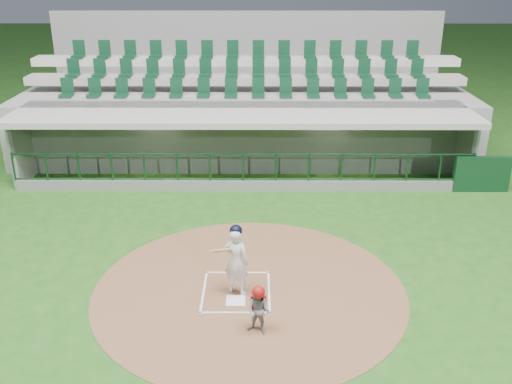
{
  "coord_description": "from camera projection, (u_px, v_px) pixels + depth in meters",
  "views": [
    {
      "loc": [
        0.5,
        -11.54,
        7.06
      ],
      "look_at": [
        0.44,
        2.6,
        1.3
      ],
      "focal_mm": 40.0,
      "sensor_mm": 36.0,
      "label": 1
    }
  ],
  "objects": [
    {
      "name": "seating_deck",
      "position": [
        246.0,
        111.0,
        22.92
      ],
      "size": [
        17.0,
        6.72,
        5.15
      ],
      "color": "gray",
      "rests_on": "ground"
    },
    {
      "name": "dugout_structure",
      "position": [
        249.0,
        146.0,
        20.22
      ],
      "size": [
        16.4,
        3.7,
        3.0
      ],
      "color": "gray",
      "rests_on": "ground"
    },
    {
      "name": "batter_box_chalk",
      "position": [
        236.0,
        291.0,
        13.07
      ],
      "size": [
        1.55,
        1.8,
        0.01
      ],
      "color": "white",
      "rests_on": "ground"
    },
    {
      "name": "catcher",
      "position": [
        258.0,
        309.0,
        11.45
      ],
      "size": [
        0.6,
        0.54,
        1.08
      ],
      "color": "gray",
      "rests_on": "dirt_circle"
    },
    {
      "name": "dirt_circle",
      "position": [
        249.0,
        289.0,
        13.17
      ],
      "size": [
        7.2,
        7.2,
        0.01
      ],
      "primitive_type": "cylinder",
      "color": "brown",
      "rests_on": "ground"
    },
    {
      "name": "home_plate",
      "position": [
        236.0,
        301.0,
        12.7
      ],
      "size": [
        0.43,
        0.43,
        0.02
      ],
      "primitive_type": "cube",
      "color": "white",
      "rests_on": "dirt_circle"
    },
    {
      "name": "ground",
      "position": [
        237.0,
        285.0,
        13.35
      ],
      "size": [
        120.0,
        120.0,
        0.0
      ],
      "primitive_type": "plane",
      "color": "#1E4C15",
      "rests_on": "ground"
    },
    {
      "name": "batter",
      "position": [
        236.0,
        260.0,
        12.69
      ],
      "size": [
        0.89,
        0.94,
        1.72
      ],
      "color": "white",
      "rests_on": "dirt_circle"
    }
  ]
}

